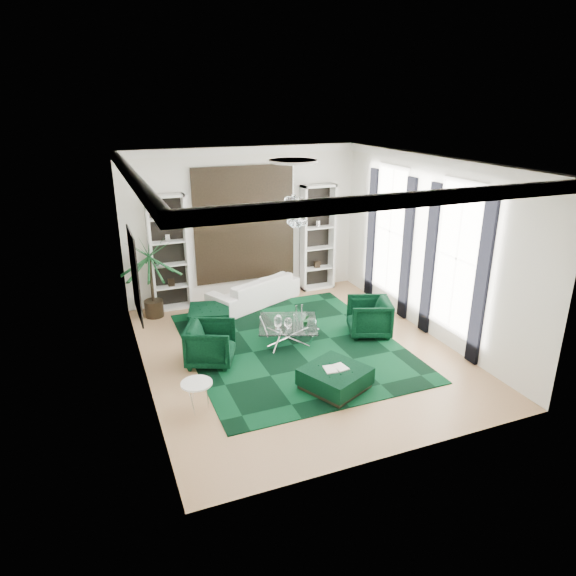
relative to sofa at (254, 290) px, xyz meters
name	(u,v)px	position (x,y,z in m)	size (l,w,h in m)	color
floor	(298,352)	(0.00, -2.85, -0.36)	(6.00, 7.00, 0.02)	tan
ceiling	(300,161)	(0.00, -2.85, 3.46)	(6.00, 7.00, 0.02)	white
wall_back	(244,224)	(0.00, 0.66, 1.55)	(6.00, 0.02, 3.80)	white
wall_front	(403,337)	(0.00, -6.36, 1.55)	(6.00, 0.02, 3.80)	white
wall_left	(137,283)	(-3.01, -2.85, 1.55)	(0.02, 7.00, 3.80)	white
wall_right	(430,247)	(3.01, -2.85, 1.55)	(0.02, 7.00, 3.80)	white
crown_molding	(300,167)	(0.00, -2.85, 3.35)	(6.00, 7.00, 0.18)	white
ceiling_medallion	(293,161)	(0.00, -2.55, 3.42)	(0.90, 0.90, 0.05)	white
tapestry	(245,224)	(0.00, 0.61, 1.55)	(2.50, 0.06, 2.80)	black
shelving_left	(169,253)	(-1.95, 0.46, 1.05)	(0.90, 0.38, 2.80)	white
shelving_right	(318,238)	(1.95, 0.46, 1.05)	(0.90, 0.38, 2.80)	white
painting	(135,275)	(-2.97, -2.25, 1.50)	(0.04, 1.30, 1.60)	black
window_near	(457,259)	(2.99, -3.75, 1.55)	(0.03, 1.10, 2.90)	white
curtain_near_a	(482,283)	(2.96, -4.53, 1.30)	(0.07, 0.30, 3.25)	black
curtain_near_b	(430,260)	(2.96, -2.97, 1.30)	(0.07, 0.30, 3.25)	black
window_far	(390,231)	(2.99, -1.35, 1.55)	(0.03, 1.10, 2.90)	white
curtain_far_a	(407,250)	(2.96, -2.13, 1.30)	(0.07, 0.30, 3.25)	black
curtain_far_b	(371,234)	(2.96, -0.57, 1.30)	(0.07, 0.30, 3.25)	black
rug	(293,345)	(0.00, -2.55, -0.34)	(4.20, 5.00, 0.02)	black
sofa	(254,290)	(0.00, 0.00, 0.00)	(2.39, 0.94, 0.70)	white
armchair_left	(211,344)	(-1.75, -2.65, 0.06)	(0.87, 0.89, 0.81)	black
armchair_right	(369,317)	(1.75, -2.65, 0.06)	(0.87, 0.89, 0.81)	black
coffee_table	(288,332)	(0.00, -2.30, -0.14)	(1.20, 1.20, 0.41)	white
ottoman_side	(209,316)	(-1.35, -0.85, -0.15)	(0.90, 0.90, 0.40)	black
ottoman_front	(335,379)	(0.05, -4.40, -0.15)	(1.00, 1.00, 0.40)	black
book	(335,368)	(0.05, -4.40, 0.07)	(0.42, 0.28, 0.03)	white
side_table	(197,397)	(-2.35, -4.15, -0.10)	(0.52, 0.52, 0.50)	white
palm	(150,268)	(-2.45, 0.10, 0.85)	(1.50, 1.50, 2.40)	#164C24
chandelier	(293,211)	(0.00, -2.55, 2.50)	(0.80, 0.80, 0.72)	white
table_plant	(306,320)	(0.30, -2.55, 0.18)	(0.13, 0.11, 0.24)	#164C24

